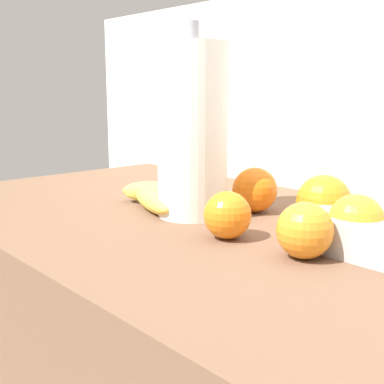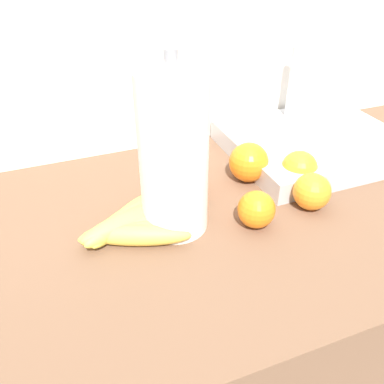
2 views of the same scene
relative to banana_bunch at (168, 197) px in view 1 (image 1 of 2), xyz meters
The scene contains 7 objects.
banana_bunch is the anchor object (origin of this frame).
orange_center 0.21m from the banana_bunch, 15.86° to the right, with size 0.07×0.07×0.07m, color orange.
orange_front 0.15m from the banana_bunch, 36.13° to the left, with size 0.07×0.07×0.07m, color orange.
orange_right 0.27m from the banana_bunch, 17.99° to the left, with size 0.08×0.08×0.08m, color orange.
orange_far_right 0.32m from the banana_bunch, ahead, with size 0.07×0.07×0.07m, color orange.
orange_back_left 0.34m from the banana_bunch, ahead, with size 0.07×0.07×0.07m, color orange.
paper_towel_roll 0.14m from the banana_bunch, ahead, with size 0.11×0.11×0.30m.
Camera 1 is at (0.38, -0.54, 1.11)m, focal length 47.81 mm.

